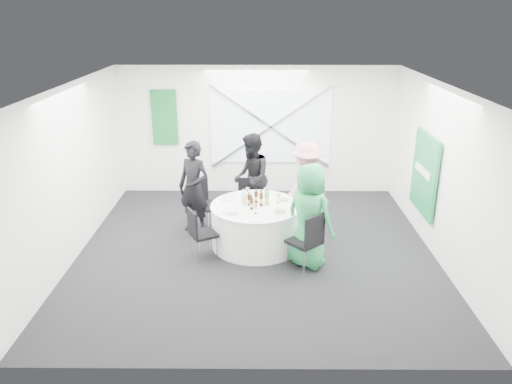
{
  "coord_description": "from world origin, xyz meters",
  "views": [
    {
      "loc": [
        0.06,
        -7.69,
        3.91
      ],
      "look_at": [
        0.0,
        0.2,
        1.0
      ],
      "focal_mm": 35.0,
      "sensor_mm": 36.0,
      "label": 1
    }
  ],
  "objects_px": {
    "chair_front_left": "(199,230)",
    "person_man_back": "(251,178)",
    "clear_water_bottle": "(244,199)",
    "person_man_back_left": "(194,188)",
    "chair_back_left": "(204,200)",
    "chair_front_right": "(308,238)",
    "banquet_table": "(256,226)",
    "person_woman_pink": "(306,186)",
    "chair_back_right": "(303,199)",
    "green_water_bottle": "(267,198)",
    "person_woman_green": "(309,216)",
    "chair_back": "(249,197)"
  },
  "relations": [
    {
      "from": "banquet_table",
      "to": "person_woman_green",
      "type": "height_order",
      "value": "person_woman_green"
    },
    {
      "from": "chair_back_right",
      "to": "clear_water_bottle",
      "type": "relative_size",
      "value": 3.57
    },
    {
      "from": "person_man_back_left",
      "to": "person_woman_green",
      "type": "bearing_deg",
      "value": -4.74
    },
    {
      "from": "chair_front_right",
      "to": "green_water_bottle",
      "type": "xyz_separation_m",
      "value": [
        -0.63,
        0.95,
        0.3
      ]
    },
    {
      "from": "chair_back_right",
      "to": "person_man_back_left",
      "type": "bearing_deg",
      "value": -126.57
    },
    {
      "from": "chair_back",
      "to": "clear_water_bottle",
      "type": "height_order",
      "value": "clear_water_bottle"
    },
    {
      "from": "chair_back_right",
      "to": "person_man_back",
      "type": "xyz_separation_m",
      "value": [
        -0.96,
        0.44,
        0.25
      ]
    },
    {
      "from": "person_woman_pink",
      "to": "person_woman_green",
      "type": "height_order",
      "value": "person_woman_green"
    },
    {
      "from": "person_woman_pink",
      "to": "green_water_bottle",
      "type": "relative_size",
      "value": 5.73
    },
    {
      "from": "chair_front_left",
      "to": "person_man_back",
      "type": "bearing_deg",
      "value": -54.93
    },
    {
      "from": "person_man_back",
      "to": "person_man_back_left",
      "type": "bearing_deg",
      "value": -67.51
    },
    {
      "from": "chair_back_right",
      "to": "person_woman_pink",
      "type": "relative_size",
      "value": 0.61
    },
    {
      "from": "person_man_back",
      "to": "clear_water_bottle",
      "type": "height_order",
      "value": "person_man_back"
    },
    {
      "from": "chair_back_left",
      "to": "banquet_table",
      "type": "bearing_deg",
      "value": -90.0
    },
    {
      "from": "banquet_table",
      "to": "green_water_bottle",
      "type": "bearing_deg",
      "value": 14.05
    },
    {
      "from": "chair_front_right",
      "to": "person_woman_green",
      "type": "xyz_separation_m",
      "value": [
        0.02,
        0.22,
        0.27
      ]
    },
    {
      "from": "green_water_bottle",
      "to": "person_woman_pink",
      "type": "bearing_deg",
      "value": 43.98
    },
    {
      "from": "chair_front_left",
      "to": "green_water_bottle",
      "type": "height_order",
      "value": "green_water_bottle"
    },
    {
      "from": "chair_back",
      "to": "chair_front_left",
      "type": "distance_m",
      "value": 1.7
    },
    {
      "from": "chair_back",
      "to": "chair_back_right",
      "type": "height_order",
      "value": "chair_back_right"
    },
    {
      "from": "chair_back_left",
      "to": "chair_front_right",
      "type": "bearing_deg",
      "value": -94.19
    },
    {
      "from": "chair_back_right",
      "to": "green_water_bottle",
      "type": "height_order",
      "value": "green_water_bottle"
    },
    {
      "from": "person_man_back",
      "to": "green_water_bottle",
      "type": "bearing_deg",
      "value": 9.65
    },
    {
      "from": "banquet_table",
      "to": "clear_water_bottle",
      "type": "xyz_separation_m",
      "value": [
        -0.21,
        -0.01,
        0.49
      ]
    },
    {
      "from": "green_water_bottle",
      "to": "clear_water_bottle",
      "type": "height_order",
      "value": "green_water_bottle"
    },
    {
      "from": "person_man_back",
      "to": "clear_water_bottle",
      "type": "relative_size",
      "value": 5.97
    },
    {
      "from": "person_man_back_left",
      "to": "person_woman_pink",
      "type": "relative_size",
      "value": 1.02
    },
    {
      "from": "clear_water_bottle",
      "to": "chair_front_left",
      "type": "bearing_deg",
      "value": -145.88
    },
    {
      "from": "chair_back_left",
      "to": "green_water_bottle",
      "type": "distance_m",
      "value": 1.41
    },
    {
      "from": "person_man_back_left",
      "to": "person_woman_pink",
      "type": "bearing_deg",
      "value": 32.26
    },
    {
      "from": "banquet_table",
      "to": "chair_front_right",
      "type": "distance_m",
      "value": 1.23
    },
    {
      "from": "chair_back",
      "to": "person_man_back",
      "type": "xyz_separation_m",
      "value": [
        0.05,
        0.12,
        0.35
      ]
    },
    {
      "from": "chair_front_right",
      "to": "person_man_back_left",
      "type": "xyz_separation_m",
      "value": [
        -1.95,
        1.51,
        0.28
      ]
    },
    {
      "from": "chair_back",
      "to": "person_woman_green",
      "type": "xyz_separation_m",
      "value": [
        0.99,
        -1.7,
        0.34
      ]
    },
    {
      "from": "clear_water_bottle",
      "to": "chair_back_right",
      "type": "bearing_deg",
      "value": 33.64
    },
    {
      "from": "person_man_back_left",
      "to": "chair_back",
      "type": "bearing_deg",
      "value": 51.0
    },
    {
      "from": "person_woman_green",
      "to": "person_woman_pink",
      "type": "bearing_deg",
      "value": -54.21
    },
    {
      "from": "chair_back_left",
      "to": "chair_back_right",
      "type": "bearing_deg",
      "value": -53.52
    },
    {
      "from": "chair_front_right",
      "to": "person_woman_green",
      "type": "relative_size",
      "value": 0.58
    },
    {
      "from": "person_man_back_left",
      "to": "chair_back_left",
      "type": "bearing_deg",
      "value": 75.86
    },
    {
      "from": "chair_back_right",
      "to": "chair_front_right",
      "type": "distance_m",
      "value": 1.6
    },
    {
      "from": "chair_back_left",
      "to": "chair_front_left",
      "type": "relative_size",
      "value": 1.06
    },
    {
      "from": "chair_back_left",
      "to": "person_man_back_left",
      "type": "height_order",
      "value": "person_man_back_left"
    },
    {
      "from": "banquet_table",
      "to": "green_water_bottle",
      "type": "xyz_separation_m",
      "value": [
        0.19,
        0.05,
        0.49
      ]
    },
    {
      "from": "person_man_back_left",
      "to": "clear_water_bottle",
      "type": "distance_m",
      "value": 1.12
    },
    {
      "from": "chair_back_left",
      "to": "chair_front_right",
      "type": "xyz_separation_m",
      "value": [
        1.79,
        -1.69,
        0.03
      ]
    },
    {
      "from": "chair_back_right",
      "to": "green_water_bottle",
      "type": "xyz_separation_m",
      "value": [
        -0.68,
        -0.66,
        0.27
      ]
    },
    {
      "from": "chair_back",
      "to": "green_water_bottle",
      "type": "xyz_separation_m",
      "value": [
        0.34,
        -0.98,
        0.36
      ]
    },
    {
      "from": "banquet_table",
      "to": "clear_water_bottle",
      "type": "height_order",
      "value": "clear_water_bottle"
    },
    {
      "from": "chair_back_left",
      "to": "chair_front_right",
      "type": "height_order",
      "value": "chair_front_right"
    }
  ]
}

